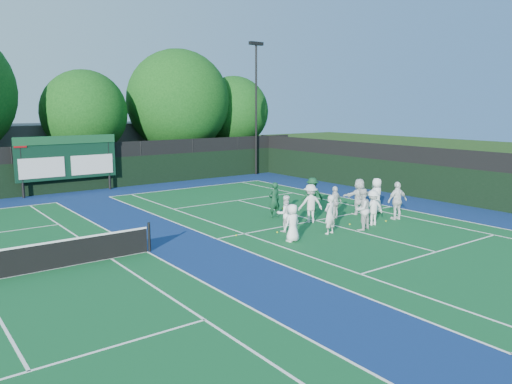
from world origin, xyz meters
TOP-DOWN VIEW (x-y plane):
  - ground at (0.00, 0.00)m, footprint 120.00×120.00m
  - court_apron at (-6.00, 1.00)m, footprint 34.00×32.00m
  - near_court at (0.00, 1.00)m, footprint 11.05×23.85m
  - back_fence at (-6.00, 16.00)m, footprint 34.00×0.08m
  - divider_fence_right at (9.00, 1.00)m, footprint 0.08×32.00m
  - scoreboard at (-7.01, 15.59)m, footprint 6.00×0.21m
  - clubhouse at (-2.00, 24.00)m, footprint 18.00×6.00m
  - light_pole_right at (7.50, 15.70)m, footprint 1.20×0.30m
  - tree_c at (-4.36, 19.58)m, footprint 5.87×5.87m
  - tree_d at (2.93, 19.58)m, footprint 7.94×7.94m
  - tree_e at (8.14, 19.58)m, footprint 5.85×5.85m
  - tennis_ball_0 at (-2.89, 0.30)m, footprint 0.07×0.07m
  - tennis_ball_1 at (0.52, 4.04)m, footprint 0.07×0.07m
  - tennis_ball_2 at (2.48, -1.11)m, footprint 0.07×0.07m
  - tennis_ball_3 at (-4.58, 0.92)m, footprint 0.07×0.07m
  - tennis_ball_4 at (-0.06, 2.52)m, footprint 0.07×0.07m
  - tennis_ball_5 at (0.65, -0.54)m, footprint 0.07×0.07m
  - player_front_0 at (-3.28, -1.11)m, footprint 0.79×0.56m
  - player_front_1 at (-1.24, -1.13)m, footprint 0.66×0.49m
  - player_front_2 at (0.37, -1.45)m, footprint 1.00×0.85m
  - player_front_3 at (1.45, -1.15)m, footprint 1.15×0.84m
  - player_front_4 at (3.25, -1.10)m, footprint 1.13×0.67m
  - player_back_0 at (-2.47, 0.29)m, footprint 0.92×0.81m
  - player_back_1 at (-0.45, 0.90)m, footprint 1.32×1.06m
  - player_back_2 at (1.06, 0.80)m, footprint 0.97×0.55m
  - player_back_3 at (2.71, 0.78)m, footprint 1.73×0.85m
  - player_back_4 at (3.67, 0.48)m, footprint 0.97×0.75m
  - coach_left at (-1.16, 2.67)m, footprint 0.66×0.46m
  - coach_right at (1.27, 2.60)m, footprint 1.29×1.02m

SIDE VIEW (x-z plane):
  - ground at x=0.00m, z-range 0.00..0.00m
  - court_apron at x=-6.00m, z-range 0.00..0.01m
  - near_court at x=0.00m, z-range 0.01..0.01m
  - tennis_ball_0 at x=-2.89m, z-range 0.00..0.07m
  - tennis_ball_1 at x=0.52m, z-range 0.00..0.07m
  - tennis_ball_2 at x=2.48m, z-range 0.00..0.07m
  - tennis_ball_3 at x=-4.58m, z-range 0.00..0.07m
  - tennis_ball_4 at x=-0.06m, z-range 0.00..0.07m
  - tennis_ball_5 at x=0.65m, z-range 0.00..0.07m
  - player_front_0 at x=-3.28m, z-range 0.00..1.51m
  - player_back_2 at x=1.06m, z-range 0.00..1.57m
  - player_back_0 at x=-2.47m, z-range 0.00..1.58m
  - player_front_3 at x=1.45m, z-range 0.00..1.59m
  - player_front_1 at x=-1.24m, z-range 0.00..1.66m
  - coach_left at x=-1.16m, z-range 0.00..1.73m
  - coach_right at x=1.27m, z-range 0.00..1.75m
  - player_back_4 at x=3.67m, z-range 0.00..1.76m
  - player_back_1 at x=-0.45m, z-range 0.00..1.79m
  - player_back_3 at x=2.71m, z-range 0.00..1.79m
  - player_front_4 at x=3.25m, z-range 0.00..1.81m
  - player_front_2 at x=0.37m, z-range 0.00..1.82m
  - back_fence at x=-6.00m, z-range -0.14..2.86m
  - divider_fence_right at x=9.00m, z-range -0.14..2.86m
  - clubhouse at x=-2.00m, z-range 0.00..4.00m
  - scoreboard at x=-7.01m, z-range 0.42..3.97m
  - tree_c at x=-4.36m, z-range 0.81..8.62m
  - tree_e at x=8.14m, z-range 0.83..8.64m
  - tree_d at x=2.93m, z-range 0.65..10.31m
  - light_pole_right at x=7.50m, z-range 1.24..11.36m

